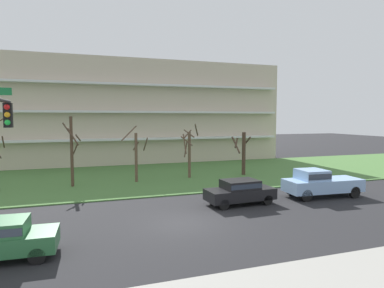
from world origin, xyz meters
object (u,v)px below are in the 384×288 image
Objects in this scene: tree_right at (189,151)px; sedan_black_center_left at (240,191)px; tree_far_right at (243,152)px; pickup_blue_center_right at (320,182)px; tree_left at (72,150)px; tree_center at (136,155)px.

tree_right is 1.11× the size of sedan_black_center_left.
tree_far_right is 9.64m from pickup_blue_center_right.
tree_left is at bearing -177.48° from tree_far_right.
sedan_black_center_left is (10.23, -8.83, -2.13)m from tree_left.
tree_far_right is 0.92× the size of sedan_black_center_left.
tree_left reaches higher than tree_right.
tree_right is at bearing 179.03° from tree_far_right.
tree_far_right is 10.86m from sedan_black_center_left.
tree_center is 10.66m from sedan_black_center_left.
tree_center is (5.10, 0.38, -0.60)m from tree_left.
sedan_black_center_left is at bearing -88.27° from tree_right.
tree_right is 1.20× the size of tree_far_right.
tree_right is 11.66m from pickup_blue_center_right.
pickup_blue_center_right reaches higher than sedan_black_center_left.
tree_center is at bearing -63.74° from sedan_black_center_left.
tree_center reaches higher than tree_far_right.
tree_center is 14.63m from pickup_blue_center_right.
tree_right reaches higher than pickup_blue_center_right.
pickup_blue_center_right is at bearing 177.31° from sedan_black_center_left.
tree_right is at bearing 4.39° from tree_left.
pickup_blue_center_right is (1.10, -9.49, -1.25)m from tree_far_right.
tree_left is 5.15m from tree_center.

